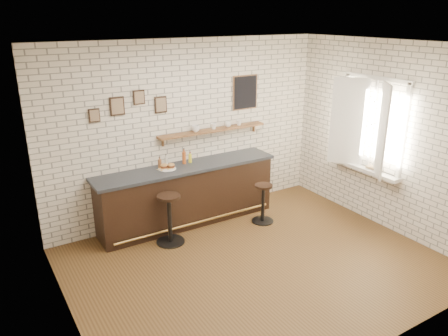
{
  "coord_description": "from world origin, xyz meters",
  "views": [
    {
      "loc": [
        -3.19,
        -4.34,
        3.36
      ],
      "look_at": [
        0.01,
        0.9,
        1.17
      ],
      "focal_mm": 35.0,
      "sensor_mm": 36.0,
      "label": 1
    }
  ],
  "objects_px": {
    "shelf_cup_a": "(196,129)",
    "bitters_bottle_brown": "(160,164)",
    "book_lower": "(371,169)",
    "sandwich_plate": "(167,169)",
    "shelf_cup_c": "(228,124)",
    "condiment_bottle_yellow": "(190,158)",
    "bitters_bottle_amber": "(184,157)",
    "shelf_cup_b": "(214,126)",
    "bitters_bottle_white": "(166,162)",
    "bar_stool_left": "(170,217)",
    "ciabatta_sandwich": "(168,166)",
    "book_upper": "(371,168)",
    "bar_counter": "(188,194)",
    "bar_stool_right": "(263,202)",
    "shelf_cup_d": "(239,123)"
  },
  "relations": [
    {
      "from": "bitters_bottle_amber",
      "to": "ciabatta_sandwich",
      "type": "bearing_deg",
      "value": -163.96
    },
    {
      "from": "ciabatta_sandwich",
      "to": "book_upper",
      "type": "relative_size",
      "value": 1.04
    },
    {
      "from": "shelf_cup_b",
      "to": "book_lower",
      "type": "distance_m",
      "value": 2.7
    },
    {
      "from": "condiment_bottle_yellow",
      "to": "bitters_bottle_amber",
      "type": "bearing_deg",
      "value": 180.0
    },
    {
      "from": "shelf_cup_c",
      "to": "book_lower",
      "type": "height_order",
      "value": "shelf_cup_c"
    },
    {
      "from": "shelf_cup_a",
      "to": "shelf_cup_c",
      "type": "bearing_deg",
      "value": -1.55
    },
    {
      "from": "book_upper",
      "to": "shelf_cup_c",
      "type": "bearing_deg",
      "value": 130.67
    },
    {
      "from": "bitters_bottle_brown",
      "to": "shelf_cup_d",
      "type": "xyz_separation_m",
      "value": [
        1.56,
        0.07,
        0.46
      ]
    },
    {
      "from": "bitters_bottle_white",
      "to": "bar_stool_left",
      "type": "relative_size",
      "value": 0.27
    },
    {
      "from": "bitters_bottle_brown",
      "to": "book_lower",
      "type": "height_order",
      "value": "bitters_bottle_brown"
    },
    {
      "from": "bitters_bottle_brown",
      "to": "bitters_bottle_white",
      "type": "distance_m",
      "value": 0.11
    },
    {
      "from": "book_upper",
      "to": "sandwich_plate",
      "type": "bearing_deg",
      "value": 148.57
    },
    {
      "from": "bitters_bottle_white",
      "to": "book_lower",
      "type": "distance_m",
      "value": 3.35
    },
    {
      "from": "sandwich_plate",
      "to": "bitters_bottle_brown",
      "type": "height_order",
      "value": "bitters_bottle_brown"
    },
    {
      "from": "bar_counter",
      "to": "bar_stool_left",
      "type": "height_order",
      "value": "bar_counter"
    },
    {
      "from": "ciabatta_sandwich",
      "to": "shelf_cup_c",
      "type": "xyz_separation_m",
      "value": [
        1.24,
        0.17,
        0.49
      ]
    },
    {
      "from": "shelf_cup_c",
      "to": "condiment_bottle_yellow",
      "type": "bearing_deg",
      "value": 116.94
    },
    {
      "from": "bitters_bottle_white",
      "to": "bar_stool_left",
      "type": "height_order",
      "value": "bitters_bottle_white"
    },
    {
      "from": "bitters_bottle_white",
      "to": "bar_stool_left",
      "type": "bearing_deg",
      "value": -112.41
    },
    {
      "from": "book_lower",
      "to": "sandwich_plate",
      "type": "bearing_deg",
      "value": 143.53
    },
    {
      "from": "condiment_bottle_yellow",
      "to": "shelf_cup_b",
      "type": "distance_m",
      "value": 0.68
    },
    {
      "from": "sandwich_plate",
      "to": "shelf_cup_b",
      "type": "xyz_separation_m",
      "value": [
        0.96,
        0.17,
        0.53
      ]
    },
    {
      "from": "bitters_bottle_brown",
      "to": "shelf_cup_c",
      "type": "height_order",
      "value": "shelf_cup_c"
    },
    {
      "from": "sandwich_plate",
      "to": "book_upper",
      "type": "bearing_deg",
      "value": -28.13
    },
    {
      "from": "ciabatta_sandwich",
      "to": "book_upper",
      "type": "height_order",
      "value": "ciabatta_sandwich"
    },
    {
      "from": "sandwich_plate",
      "to": "shelf_cup_d",
      "type": "height_order",
      "value": "shelf_cup_d"
    },
    {
      "from": "bar_stool_left",
      "to": "shelf_cup_b",
      "type": "xyz_separation_m",
      "value": [
        1.18,
        0.68,
        1.12
      ]
    },
    {
      "from": "shelf_cup_a",
      "to": "bitters_bottle_brown",
      "type": "bearing_deg",
      "value": -175.55
    },
    {
      "from": "sandwich_plate",
      "to": "bar_stool_right",
      "type": "distance_m",
      "value": 1.71
    },
    {
      "from": "shelf_cup_a",
      "to": "condiment_bottle_yellow",
      "type": "bearing_deg",
      "value": -156.02
    },
    {
      "from": "condiment_bottle_yellow",
      "to": "bar_stool_right",
      "type": "xyz_separation_m",
      "value": [
        0.96,
        -0.77,
        -0.72
      ]
    },
    {
      "from": "bar_stool_right",
      "to": "shelf_cup_d",
      "type": "xyz_separation_m",
      "value": [
        0.05,
        0.85,
        1.19
      ]
    },
    {
      "from": "bitters_bottle_brown",
      "to": "bitters_bottle_amber",
      "type": "distance_m",
      "value": 0.44
    },
    {
      "from": "condiment_bottle_yellow",
      "to": "bar_stool_right",
      "type": "distance_m",
      "value": 1.43
    },
    {
      "from": "ciabatta_sandwich",
      "to": "book_upper",
      "type": "xyz_separation_m",
      "value": [
        2.92,
        -1.57,
        -0.1
      ]
    },
    {
      "from": "bitters_bottle_amber",
      "to": "shelf_cup_c",
      "type": "height_order",
      "value": "shelf_cup_c"
    },
    {
      "from": "bar_counter",
      "to": "shelf_cup_c",
      "type": "bearing_deg",
      "value": 12.35
    },
    {
      "from": "ciabatta_sandwich",
      "to": "bar_stool_left",
      "type": "bearing_deg",
      "value": -114.04
    },
    {
      "from": "sandwich_plate",
      "to": "ciabatta_sandwich",
      "type": "distance_m",
      "value": 0.05
    },
    {
      "from": "bitters_bottle_brown",
      "to": "shelf_cup_a",
      "type": "relative_size",
      "value": 1.39
    },
    {
      "from": "shelf_cup_c",
      "to": "bitters_bottle_brown",
      "type": "bearing_deg",
      "value": 114.76
    },
    {
      "from": "bitters_bottle_brown",
      "to": "book_lower",
      "type": "bearing_deg",
      "value": -29.06
    },
    {
      "from": "bar_counter",
      "to": "shelf_cup_d",
      "type": "relative_size",
      "value": 31.3
    },
    {
      "from": "bitters_bottle_brown",
      "to": "shelf_cup_b",
      "type": "relative_size",
      "value": 1.82
    },
    {
      "from": "bitters_bottle_white",
      "to": "bar_stool_right",
      "type": "xyz_separation_m",
      "value": [
        1.39,
        -0.77,
        -0.74
      ]
    },
    {
      "from": "condiment_bottle_yellow",
      "to": "shelf_cup_a",
      "type": "relative_size",
      "value": 1.29
    },
    {
      "from": "bar_stool_left",
      "to": "shelf_cup_b",
      "type": "relative_size",
      "value": 7.56
    },
    {
      "from": "book_lower",
      "to": "shelf_cup_c",
      "type": "bearing_deg",
      "value": 125.63
    },
    {
      "from": "bar_counter",
      "to": "shelf_cup_c",
      "type": "xyz_separation_m",
      "value": [
        0.92,
        0.2,
        1.04
      ]
    },
    {
      "from": "sandwich_plate",
      "to": "bitters_bottle_white",
      "type": "relative_size",
      "value": 1.31
    }
  ]
}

